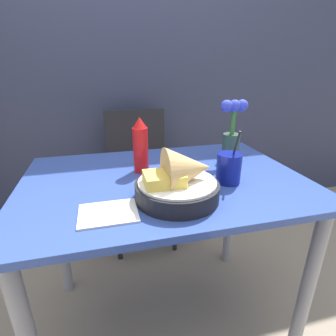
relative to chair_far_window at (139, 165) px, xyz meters
The scene contains 9 objects.
ground_plane 0.92m from the chair_far_window, 90.26° to the right, with size 12.00×12.00×0.00m, color gray.
wall_window 0.83m from the chair_far_window, 90.69° to the left, with size 7.00×0.06×2.60m.
dining_table 0.77m from the chair_far_window, 90.26° to the right, with size 1.06×0.73×0.75m.
chair_far_window is the anchor object (origin of this frame).
food_basket 0.98m from the chair_far_window, 89.43° to the right, with size 0.27×0.27×0.17m.
ketchup_bottle 0.75m from the chair_far_window, 96.64° to the right, with size 0.06×0.06×0.22m.
drink_cup 0.92m from the chair_far_window, 75.98° to the right, with size 0.09×0.09×0.20m.
flower_vase 0.81m from the chair_far_window, 63.10° to the right, with size 0.12×0.07×0.27m.
napkin 1.02m from the chair_far_window, 102.89° to the right, with size 0.17×0.14×0.01m.
Camera 1 is at (-0.21, -0.90, 1.16)m, focal length 28.00 mm.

